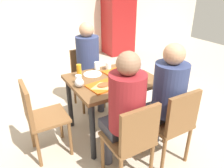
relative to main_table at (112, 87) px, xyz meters
The scene contains 23 objects.
ground_plane 0.63m from the main_table, ahead, with size 10.00×10.00×0.02m, color #B7A893.
main_table is the anchor object (origin of this frame).
chair_near_left 0.83m from the main_table, 107.28° to the right, with size 0.40×0.40×0.87m.
chair_near_right 0.83m from the main_table, 72.72° to the right, with size 0.40×0.40×0.87m.
chair_far_side 0.79m from the main_table, 90.00° to the left, with size 0.40×0.40×0.87m.
chair_left_end 0.88m from the main_table, behind, with size 0.40×0.40×0.87m.
person_in_red 0.70m from the main_table, 110.74° to the right, with size 0.32×0.42×1.28m.
person_in_brown_jacket 0.70m from the main_table, 69.26° to the right, with size 0.32×0.42×1.28m.
person_far_side 0.66m from the main_table, 90.00° to the left, with size 0.32×0.42×1.28m.
tray_red_near 0.25m from the main_table, 140.53° to the right, with size 0.36×0.26×0.02m, color #D85914.
tray_red_far 0.24m from the main_table, 35.21° to the left, with size 0.36×0.26×0.02m, color #D85914.
paper_plate_center 0.29m from the main_table, 123.52° to the left, with size 0.22×0.22×0.01m, color white.
paper_plate_near_edge 0.29m from the main_table, 56.48° to the right, with size 0.22×0.22×0.01m, color white.
pizza_slice_a 0.28m from the main_table, 139.54° to the right, with size 0.24×0.15×0.02m.
pizza_slice_b 0.24m from the main_table, 28.62° to the left, with size 0.22×0.22×0.02m.
plastic_cup_a 0.38m from the main_table, 94.09° to the left, with size 0.07×0.07×0.10m, color white.
plastic_cup_b 0.38m from the main_table, 85.91° to the right, with size 0.07×0.07×0.10m, color white.
plastic_cup_c 0.43m from the main_table, behind, with size 0.07×0.07×0.10m, color white.
plastic_cup_d 0.32m from the main_table, 69.51° to the left, with size 0.07×0.07×0.10m, color white.
soda_can 0.45m from the main_table, ahead, with size 0.07×0.07×0.12m, color #B7BCC6.
condiment_bottle 0.43m from the main_table, 145.14° to the left, with size 0.06×0.06×0.16m, color orange.
foil_bundle 0.44m from the main_table, behind, with size 0.10×0.10×0.10m, color silver.
drink_fridge 3.40m from the main_table, 57.36° to the left, with size 0.70×0.60×1.90m, color maroon.
Camera 1 is at (-1.15, -1.99, 1.76)m, focal length 34.47 mm.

